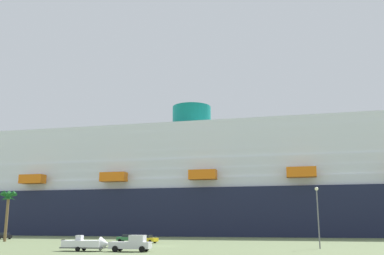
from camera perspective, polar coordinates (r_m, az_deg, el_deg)
The scene contains 9 objects.
ground_plane at distance 106.25m, azimuth 2.75°, elevation -14.27°, with size 600.00×600.00×0.00m, color #66754C.
cruise_ship at distance 145.02m, azimuth 15.47°, elevation -7.71°, with size 285.32×56.78×55.65m.
pickup_truck at distance 62.79m, azimuth -7.73°, elevation -14.62°, with size 5.82×2.89×2.20m.
small_boat_on_trailer at distance 65.00m, azimuth -13.26°, elevation -14.40°, with size 7.74×2.89×2.15m.
palm_tree at distance 103.68m, azimuth -22.59°, elevation -8.67°, with size 3.51×3.56×10.60m.
street_lamp at distance 72.01m, azimuth 15.89°, elevation -10.06°, with size 0.56×0.56×9.30m.
parked_car_black_coupe at distance 119.49m, azimuth -23.24°, elevation -12.69°, with size 4.48×2.11×1.58m.
parked_car_green_wagon at distance 94.68m, azimuth -8.18°, elevation -13.90°, with size 4.70×2.47×1.58m.
parked_car_yellow_taxi at distance 89.23m, azimuth -6.03°, elevation -14.06°, with size 5.01×2.56×1.58m.
Camera 1 is at (28.15, -72.38, 3.76)m, focal length 41.39 mm.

